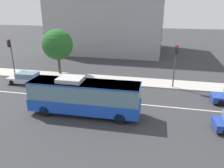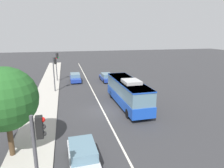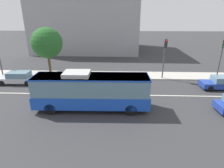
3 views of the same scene
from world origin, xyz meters
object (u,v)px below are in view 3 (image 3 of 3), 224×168
object	(u,v)px
traffic_light_mid_block	(222,53)
street_tree_kerbside_left	(47,43)
sedan_blue_ahead	(222,83)
traffic_light_near_corner	(165,52)
transit_bus	(91,90)
sedan_silver	(18,78)

from	to	relation	value
traffic_light_mid_block	street_tree_kerbside_left	size ratio (longest dim) A/B	0.81
sedan_blue_ahead	traffic_light_near_corner	bearing A→B (deg)	-27.51
sedan_blue_ahead	traffic_light_mid_block	xyz separation A→B (m)	(0.93, 3.06, 2.84)
transit_bus	sedan_silver	distance (m)	11.77
transit_bus	sedan_blue_ahead	bearing A→B (deg)	19.66
sedan_silver	sedan_blue_ahead	bearing A→B (deg)	175.85
traffic_light_near_corner	traffic_light_mid_block	size ratio (longest dim) A/B	1.00
traffic_light_near_corner	sedan_silver	bearing A→B (deg)	-83.01
transit_bus	traffic_light_mid_block	world-z (taller)	traffic_light_mid_block
traffic_light_near_corner	transit_bus	bearing A→B (deg)	-43.78
sedan_silver	traffic_light_near_corner	world-z (taller)	traffic_light_near_corner
sedan_blue_ahead	transit_bus	bearing A→B (deg)	21.01
transit_bus	street_tree_kerbside_left	distance (m)	13.62
traffic_light_mid_block	street_tree_kerbside_left	bearing A→B (deg)	-91.36
sedan_blue_ahead	sedan_silver	xyz separation A→B (m)	(-24.06, 0.88, 0.00)
transit_bus	sedan_blue_ahead	xyz separation A→B (m)	(14.12, 5.34, -1.09)
transit_bus	sedan_blue_ahead	world-z (taller)	transit_bus
sedan_silver	street_tree_kerbside_left	bearing A→B (deg)	-117.43
traffic_light_near_corner	street_tree_kerbside_left	xyz separation A→B (m)	(-15.77, 2.46, 0.70)
sedan_blue_ahead	traffic_light_mid_block	world-z (taller)	traffic_light_mid_block
traffic_light_mid_block	street_tree_kerbside_left	world-z (taller)	street_tree_kerbside_left
transit_bus	traffic_light_mid_block	distance (m)	17.32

